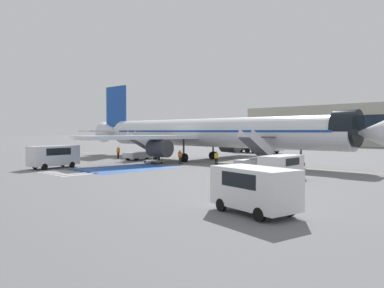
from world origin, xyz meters
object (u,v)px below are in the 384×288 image
object	(u,v)px
service_van_2	(54,155)
baggage_cart	(153,161)
airliner	(205,133)
service_van_0	(281,165)
boarding_stairs_aft	(142,153)
service_van_1	(254,186)
ground_crew_2	(159,154)
ground_crew_1	(216,157)
ground_crew_0	(118,151)
ground_crew_3	(180,156)
boarding_stairs_forward	(256,160)
fuel_tanker	(255,143)

from	to	relation	value
service_van_2	baggage_cart	world-z (taller)	service_van_2
airliner	service_van_0	size ratio (longest dim) A/B	10.94
boarding_stairs_aft	service_van_1	bearing A→B (deg)	-30.49
airliner	ground_crew_2	size ratio (longest dim) A/B	27.18
service_van_2	ground_crew_1	size ratio (longest dim) A/B	3.40
ground_crew_0	ground_crew_1	size ratio (longest dim) A/B	1.13
boarding_stairs_aft	service_van_2	world-z (taller)	boarding_stairs_aft
service_van_1	ground_crew_0	bearing A→B (deg)	-103.69
airliner	ground_crew_3	bearing A→B (deg)	8.17
boarding_stairs_forward	boarding_stairs_aft	size ratio (longest dim) A/B	1.00
ground_crew_2	fuel_tanker	bearing A→B (deg)	12.09
service_van_2	fuel_tanker	bearing A→B (deg)	-94.18
ground_crew_0	boarding_stairs_aft	bearing A→B (deg)	107.13
airliner	baggage_cart	distance (m)	8.08
airliner	ground_crew_3	world-z (taller)	airliner
airliner	fuel_tanker	size ratio (longest dim) A/B	4.45
boarding_stairs_aft	ground_crew_3	xyz separation A→B (m)	(8.51, -0.92, -0.01)
fuel_tanker	ground_crew_2	distance (m)	25.59
fuel_tanker	ground_crew_2	size ratio (longest dim) A/B	6.10
fuel_tanker	ground_crew_1	distance (m)	26.27
boarding_stairs_forward	service_van_2	world-z (taller)	boarding_stairs_forward
ground_crew_0	ground_crew_3	xyz separation A→B (m)	(12.77, 0.05, -0.07)
ground_crew_2	airliner	bearing A→B (deg)	-32.09
boarding_stairs_forward	fuel_tanker	world-z (taller)	boarding_stairs_forward
baggage_cart	ground_crew_2	size ratio (longest dim) A/B	1.68
service_van_0	service_van_1	distance (m)	13.53
baggage_cart	ground_crew_0	bearing A→B (deg)	97.02
fuel_tanker	ground_crew_3	size ratio (longest dim) A/B	6.24
service_van_2	baggage_cart	distance (m)	11.89
fuel_tanker	service_van_1	distance (m)	51.66
airliner	ground_crew_3	distance (m)	6.20
ground_crew_1	service_van_0	bearing A→B (deg)	-75.15
fuel_tanker	ground_crew_0	size ratio (longest dim) A/B	5.88
baggage_cart	ground_crew_3	xyz separation A→B (m)	(3.37, 1.38, 0.71)
boarding_stairs_forward	baggage_cart	world-z (taller)	boarding_stairs_forward
service_van_0	baggage_cart	bearing A→B (deg)	169.88
airliner	service_van_1	bearing A→B (deg)	45.45
airliner	ground_crew_1	bearing A→B (deg)	55.03
boarding_stairs_forward	service_van_1	size ratio (longest dim) A/B	1.15
fuel_tanker	boarding_stairs_forward	bearing A→B (deg)	26.62
boarding_stairs_aft	fuel_tanker	size ratio (longest dim) A/B	0.50
service_van_1	ground_crew_3	bearing A→B (deg)	-115.12
boarding_stairs_forward	ground_crew_1	size ratio (longest dim) A/B	3.32
service_van_0	ground_crew_0	distance (m)	29.37
ground_crew_3	service_van_2	bearing A→B (deg)	-131.31
airliner	service_van_0	xyz separation A→B (m)	(17.20, -9.59, -2.57)
service_van_0	ground_crew_1	xyz separation A→B (m)	(-12.53, 6.45, -0.28)
airliner	service_van_0	world-z (taller)	airliner
ground_crew_3	fuel_tanker	bearing A→B (deg)	89.64
service_van_2	ground_crew_1	world-z (taller)	service_van_2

